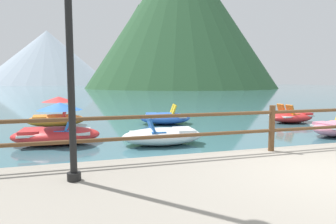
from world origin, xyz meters
TOP-DOWN VIEW (x-y plane):
  - ground_plane at (0.00, 40.00)m, footprint 200.00×200.00m
  - dock_railing at (0.00, 1.55)m, footprint 23.92×0.12m
  - pedal_boat_1 at (5.30, 7.39)m, footprint 2.22×1.52m
  - pedal_boat_2 at (-4.70, 9.20)m, footprint 2.37×1.55m
  - pedal_boat_3 at (-0.27, 8.52)m, footprint 2.37×1.76m
  - pedal_boat_6 at (-1.49, 4.55)m, footprint 2.43×1.37m
  - pedal_boat_7 at (-4.46, 5.51)m, footprint 2.53×1.45m
  - cliff_headland at (20.52, 71.68)m, footprint 48.98×48.98m
  - distant_peak at (-16.84, 142.78)m, footprint 56.86×56.86m

SIDE VIEW (x-z plane):
  - ground_plane at x=0.00m, z-range 0.00..0.00m
  - pedal_boat_1 at x=5.30m, z-range -0.16..0.66m
  - pedal_boat_6 at x=-1.49m, z-range -0.16..0.68m
  - pedal_boat_3 at x=-0.27m, z-range -0.15..0.69m
  - pedal_boat_7 at x=-4.46m, z-range -0.21..1.02m
  - pedal_boat_2 at x=-4.70m, z-range -0.20..1.02m
  - dock_railing at x=0.00m, z-range 0.51..1.46m
  - distant_peak at x=-16.84m, z-range 0.00..24.45m
  - cliff_headland at x=20.52m, z-range -1.14..35.86m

